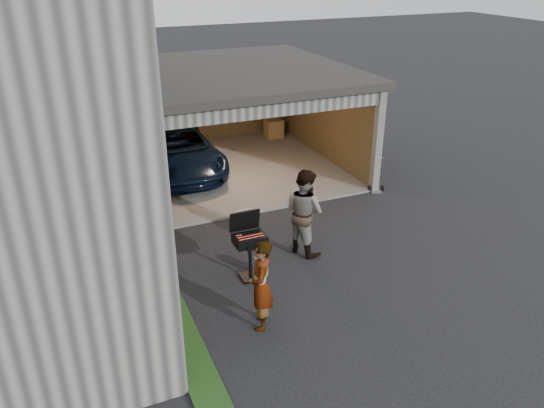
{
  "coord_description": "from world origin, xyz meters",
  "views": [
    {
      "loc": [
        -3.64,
        -7.19,
        5.7
      ],
      "look_at": [
        0.14,
        1.63,
        1.15
      ],
      "focal_mm": 35.0,
      "sensor_mm": 36.0,
      "label": 1
    }
  ],
  "objects_px": {
    "minivan": "(177,152)",
    "bbq_grill": "(249,241)",
    "hand_truck": "(377,185)",
    "propane_tank": "(261,265)",
    "man": "(304,212)",
    "plywood_panel": "(160,285)",
    "woman": "(261,285)"
  },
  "relations": [
    {
      "from": "minivan",
      "to": "bbq_grill",
      "type": "distance_m",
      "value": 5.92
    },
    {
      "from": "bbq_grill",
      "to": "hand_truck",
      "type": "height_order",
      "value": "bbq_grill"
    },
    {
      "from": "hand_truck",
      "to": "propane_tank",
      "type": "bearing_deg",
      "value": -130.87
    },
    {
      "from": "man",
      "to": "propane_tank",
      "type": "distance_m",
      "value": 1.46
    },
    {
      "from": "minivan",
      "to": "man",
      "type": "bearing_deg",
      "value": -75.6
    },
    {
      "from": "plywood_panel",
      "to": "hand_truck",
      "type": "distance_m",
      "value": 6.95
    },
    {
      "from": "minivan",
      "to": "woman",
      "type": "xyz_separation_m",
      "value": [
        -0.44,
        -7.38,
        0.19
      ]
    },
    {
      "from": "minivan",
      "to": "woman",
      "type": "bearing_deg",
      "value": -92.67
    },
    {
      "from": "propane_tank",
      "to": "hand_truck",
      "type": "xyz_separation_m",
      "value": [
        4.28,
        2.48,
        -0.02
      ]
    },
    {
      "from": "man",
      "to": "hand_truck",
      "type": "distance_m",
      "value": 3.77
    },
    {
      "from": "plywood_panel",
      "to": "woman",
      "type": "bearing_deg",
      "value": -36.84
    },
    {
      "from": "minivan",
      "to": "plywood_panel",
      "type": "height_order",
      "value": "minivan"
    },
    {
      "from": "woman",
      "to": "plywood_panel",
      "type": "relative_size",
      "value": 1.54
    },
    {
      "from": "plywood_panel",
      "to": "hand_truck",
      "type": "relative_size",
      "value": 1.08
    },
    {
      "from": "man",
      "to": "plywood_panel",
      "type": "distance_m",
      "value": 3.34
    },
    {
      "from": "woman",
      "to": "propane_tank",
      "type": "relative_size",
      "value": 4.02
    },
    {
      "from": "man",
      "to": "bbq_grill",
      "type": "xyz_separation_m",
      "value": [
        -1.4,
        -0.5,
        -0.13
      ]
    },
    {
      "from": "woman",
      "to": "plywood_panel",
      "type": "distance_m",
      "value": 1.83
    },
    {
      "from": "minivan",
      "to": "man",
      "type": "height_order",
      "value": "man"
    },
    {
      "from": "plywood_panel",
      "to": "man",
      "type": "bearing_deg",
      "value": 15.39
    },
    {
      "from": "propane_tank",
      "to": "hand_truck",
      "type": "distance_m",
      "value": 4.95
    },
    {
      "from": "bbq_grill",
      "to": "hand_truck",
      "type": "xyz_separation_m",
      "value": [
        4.52,
        2.47,
        -0.6
      ]
    },
    {
      "from": "woman",
      "to": "plywood_panel",
      "type": "xyz_separation_m",
      "value": [
        -1.44,
        1.08,
        -0.29
      ]
    },
    {
      "from": "man",
      "to": "plywood_panel",
      "type": "height_order",
      "value": "man"
    },
    {
      "from": "minivan",
      "to": "plywood_panel",
      "type": "xyz_separation_m",
      "value": [
        -1.89,
        -6.3,
        -0.1
      ]
    },
    {
      "from": "bbq_grill",
      "to": "woman",
      "type": "bearing_deg",
      "value": -103.66
    },
    {
      "from": "bbq_grill",
      "to": "plywood_panel",
      "type": "height_order",
      "value": "bbq_grill"
    },
    {
      "from": "woman",
      "to": "hand_truck",
      "type": "relative_size",
      "value": 1.67
    },
    {
      "from": "hand_truck",
      "to": "man",
      "type": "bearing_deg",
      "value": -128.57
    },
    {
      "from": "bbq_grill",
      "to": "hand_truck",
      "type": "bearing_deg",
      "value": 28.68
    },
    {
      "from": "minivan",
      "to": "man",
      "type": "xyz_separation_m",
      "value": [
        1.31,
        -5.42,
        0.3
      ]
    },
    {
      "from": "man",
      "to": "hand_truck",
      "type": "height_order",
      "value": "man"
    }
  ]
}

